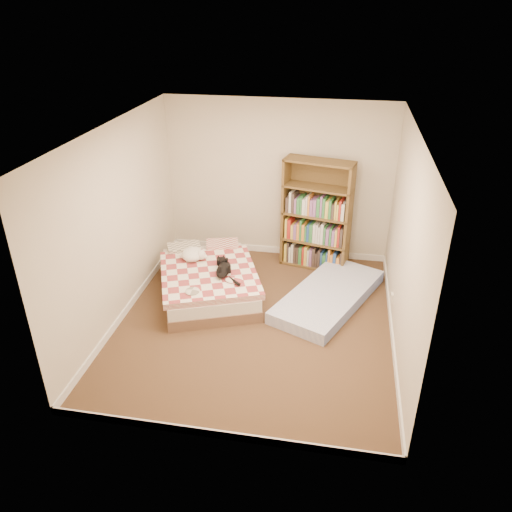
% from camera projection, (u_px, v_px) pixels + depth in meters
% --- Properties ---
extents(room, '(3.51, 4.01, 2.51)m').
position_uv_depth(room, '(256.00, 239.00, 6.00)').
color(room, '#402B1B').
rests_on(room, ground).
extents(bed, '(1.78, 2.08, 0.47)m').
position_uv_depth(bed, '(209.00, 279.00, 7.10)').
color(bed, brown).
rests_on(bed, room).
extents(bookshelf, '(1.10, 0.57, 1.71)m').
position_uv_depth(bookshelf, '(316.00, 229.00, 7.66)').
color(bookshelf, '#50391B').
rests_on(bookshelf, room).
extents(floor_mattress, '(1.57, 2.09, 0.17)m').
position_uv_depth(floor_mattress, '(328.00, 296.00, 6.94)').
color(floor_mattress, '#7788C6').
rests_on(floor_mattress, room).
extents(black_cat, '(0.33, 0.70, 0.16)m').
position_uv_depth(black_cat, '(224.00, 268.00, 6.81)').
color(black_cat, black).
rests_on(black_cat, bed).
extents(white_dog, '(0.45, 0.46, 0.17)m').
position_uv_depth(white_dog, '(193.00, 255.00, 7.13)').
color(white_dog, white).
rests_on(white_dog, bed).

